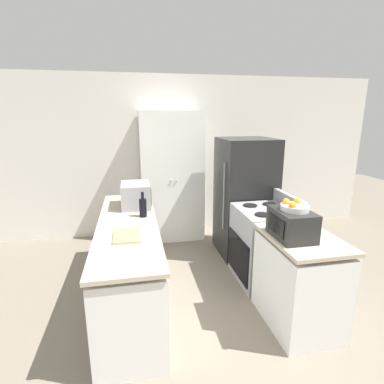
{
  "coord_description": "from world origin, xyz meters",
  "views": [
    {
      "loc": [
        -0.71,
        -1.77,
        1.97
      ],
      "look_at": [
        0.0,
        1.74,
        1.05
      ],
      "focal_mm": 28.0,
      "sensor_mm": 36.0,
      "label": 1
    }
  ],
  "objects_px": {
    "microwave": "(136,195)",
    "wine_bottle": "(143,207)",
    "pantry_cabinet": "(172,177)",
    "stove": "(264,244)",
    "toaster_oven": "(292,224)",
    "refrigerator": "(245,197)",
    "fruit_bowl": "(294,207)"
  },
  "relations": [
    {
      "from": "fruit_bowl",
      "to": "stove",
      "type": "bearing_deg",
      "value": 80.62
    },
    {
      "from": "stove",
      "to": "wine_bottle",
      "type": "bearing_deg",
      "value": 178.55
    },
    {
      "from": "microwave",
      "to": "toaster_oven",
      "type": "relative_size",
      "value": 1.09
    },
    {
      "from": "microwave",
      "to": "wine_bottle",
      "type": "distance_m",
      "value": 0.41
    },
    {
      "from": "refrigerator",
      "to": "fruit_bowl",
      "type": "xyz_separation_m",
      "value": [
        -0.17,
        -1.6,
        0.36
      ]
    },
    {
      "from": "pantry_cabinet",
      "to": "refrigerator",
      "type": "height_order",
      "value": "pantry_cabinet"
    },
    {
      "from": "stove",
      "to": "wine_bottle",
      "type": "distance_m",
      "value": 1.52
    },
    {
      "from": "toaster_oven",
      "to": "pantry_cabinet",
      "type": "bearing_deg",
      "value": 107.9
    },
    {
      "from": "stove",
      "to": "microwave",
      "type": "xyz_separation_m",
      "value": [
        -1.49,
        0.44,
        0.58
      ]
    },
    {
      "from": "refrigerator",
      "to": "microwave",
      "type": "xyz_separation_m",
      "value": [
        -1.53,
        -0.35,
        0.21
      ]
    },
    {
      "from": "pantry_cabinet",
      "to": "refrigerator",
      "type": "relative_size",
      "value": 1.22
    },
    {
      "from": "refrigerator",
      "to": "wine_bottle",
      "type": "distance_m",
      "value": 1.66
    },
    {
      "from": "microwave",
      "to": "fruit_bowl",
      "type": "height_order",
      "value": "fruit_bowl"
    },
    {
      "from": "microwave",
      "to": "refrigerator",
      "type": "bearing_deg",
      "value": 13.03
    },
    {
      "from": "refrigerator",
      "to": "fruit_bowl",
      "type": "distance_m",
      "value": 1.65
    },
    {
      "from": "refrigerator",
      "to": "wine_bottle",
      "type": "xyz_separation_m",
      "value": [
        -1.46,
        -0.76,
        0.17
      ]
    },
    {
      "from": "stove",
      "to": "microwave",
      "type": "height_order",
      "value": "microwave"
    },
    {
      "from": "stove",
      "to": "refrigerator",
      "type": "xyz_separation_m",
      "value": [
        0.04,
        0.79,
        0.38
      ]
    },
    {
      "from": "refrigerator",
      "to": "pantry_cabinet",
      "type": "bearing_deg",
      "value": 141.18
    },
    {
      "from": "pantry_cabinet",
      "to": "wine_bottle",
      "type": "bearing_deg",
      "value": -108.88
    },
    {
      "from": "toaster_oven",
      "to": "refrigerator",
      "type": "bearing_deg",
      "value": 83.51
    },
    {
      "from": "pantry_cabinet",
      "to": "stove",
      "type": "xyz_separation_m",
      "value": [
        0.9,
        -1.55,
        -0.56
      ]
    },
    {
      "from": "pantry_cabinet",
      "to": "wine_bottle",
      "type": "xyz_separation_m",
      "value": [
        -0.52,
        -1.52,
        -0.01
      ]
    },
    {
      "from": "pantry_cabinet",
      "to": "microwave",
      "type": "xyz_separation_m",
      "value": [
        -0.58,
        -1.11,
        0.02
      ]
    },
    {
      "from": "pantry_cabinet",
      "to": "microwave",
      "type": "height_order",
      "value": "pantry_cabinet"
    },
    {
      "from": "pantry_cabinet",
      "to": "wine_bottle",
      "type": "distance_m",
      "value": 1.6
    },
    {
      "from": "refrigerator",
      "to": "fruit_bowl",
      "type": "bearing_deg",
      "value": -96.19
    },
    {
      "from": "pantry_cabinet",
      "to": "microwave",
      "type": "relative_size",
      "value": 4.45
    },
    {
      "from": "refrigerator",
      "to": "stove",
      "type": "bearing_deg",
      "value": -92.88
    },
    {
      "from": "toaster_oven",
      "to": "microwave",
      "type": "bearing_deg",
      "value": 137.2
    },
    {
      "from": "microwave",
      "to": "stove",
      "type": "bearing_deg",
      "value": -16.37
    },
    {
      "from": "pantry_cabinet",
      "to": "refrigerator",
      "type": "bearing_deg",
      "value": -38.82
    }
  ]
}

